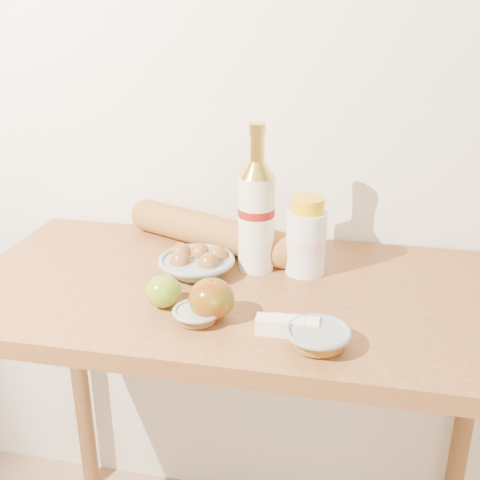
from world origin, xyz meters
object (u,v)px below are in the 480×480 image
(table, at_px, (243,336))
(bourbon_bottle, at_px, (256,213))
(baguette, at_px, (211,232))
(egg_bowl, at_px, (197,263))
(cream_bottle, at_px, (306,238))

(table, relative_size, bourbon_bottle, 3.62)
(baguette, bearing_deg, table, -35.77)
(egg_bowl, relative_size, baguette, 0.36)
(bourbon_bottle, xyz_separation_m, cream_bottle, (0.11, 0.00, -0.05))
(cream_bottle, xyz_separation_m, egg_bowl, (-0.24, -0.06, -0.06))
(egg_bowl, bearing_deg, table, -21.22)
(bourbon_bottle, bearing_deg, egg_bowl, 178.08)
(table, xyz_separation_m, cream_bottle, (0.12, 0.10, 0.20))
(cream_bottle, height_order, egg_bowl, cream_bottle)
(bourbon_bottle, height_order, baguette, bourbon_bottle)
(cream_bottle, bearing_deg, table, -149.70)
(egg_bowl, height_order, baguette, baguette)
(table, distance_m, bourbon_bottle, 0.28)
(bourbon_bottle, distance_m, cream_bottle, 0.12)
(table, height_order, bourbon_bottle, bourbon_bottle)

